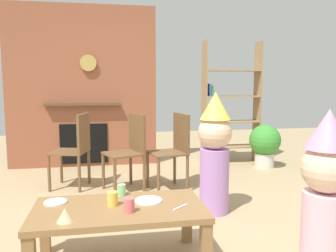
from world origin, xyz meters
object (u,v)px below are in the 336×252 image
(paper_cup_near_left, at_px, (122,190))
(paper_cup_center, at_px, (129,205))
(coffee_table, at_px, (119,216))
(dining_chair_left, at_px, (76,146))
(paper_plate_rear, at_px, (148,201))
(potted_plant_tall, at_px, (265,143))
(child_in_pink, at_px, (215,150))
(paper_plate_front, at_px, (56,202))
(birthday_cake_slice, at_px, (65,215))
(bookshelf, at_px, (227,109))
(dining_chair_right, at_px, (174,146))
(child_with_cone_hat, at_px, (325,194))
(paper_cup_near_right, at_px, (112,199))
(dining_chair_middle, at_px, (130,147))

(paper_cup_near_left, distance_m, paper_cup_center, 0.35)
(coffee_table, bearing_deg, dining_chair_left, 102.74)
(paper_plate_rear, height_order, potted_plant_tall, potted_plant_tall)
(coffee_table, xyz_separation_m, paper_cup_near_left, (0.03, 0.24, 0.11))
(paper_cup_center, bearing_deg, child_in_pink, 46.66)
(paper_plate_front, bearing_deg, birthday_cake_slice, -73.87)
(bookshelf, xyz_separation_m, paper_plate_front, (-2.25, -2.71, -0.43))
(birthday_cake_slice, height_order, dining_chair_right, dining_chair_right)
(coffee_table, distance_m, potted_plant_tall, 3.33)
(child_with_cone_hat, distance_m, dining_chair_left, 2.89)
(paper_cup_near_right, distance_m, child_with_cone_hat, 1.38)
(child_in_pink, bearing_deg, bookshelf, -153.97)
(dining_chair_right, bearing_deg, coffee_table, 53.81)
(coffee_table, distance_m, paper_cup_near_right, 0.12)
(paper_cup_center, bearing_deg, bookshelf, 59.72)
(paper_cup_near_left, distance_m, potted_plant_tall, 3.13)
(paper_plate_rear, height_order, dining_chair_middle, dining_chair_middle)
(dining_chair_right, bearing_deg, child_with_cone_hat, 91.01)
(paper_plate_front, xyz_separation_m, dining_chair_left, (0.01, 1.74, 0.09))
(coffee_table, bearing_deg, paper_cup_near_left, 83.46)
(dining_chair_middle, bearing_deg, potted_plant_tall, 178.46)
(paper_plate_front, distance_m, birthday_cake_slice, 0.38)
(birthday_cake_slice, relative_size, potted_plant_tall, 0.15)
(paper_plate_front, relative_size, paper_plate_rear, 0.81)
(child_with_cone_hat, xyz_separation_m, dining_chair_middle, (-1.04, 2.18, -0.08))
(dining_chair_middle, bearing_deg, child_in_pink, 109.12)
(coffee_table, bearing_deg, dining_chair_right, 66.66)
(coffee_table, relative_size, child_in_pink, 1.00)
(paper_cup_center, xyz_separation_m, child_with_cone_hat, (1.18, -0.35, 0.12))
(child_with_cone_hat, bearing_deg, paper_cup_center, 3.74)
(paper_plate_front, height_order, dining_chair_right, dining_chair_right)
(paper_cup_center, xyz_separation_m, dining_chair_left, (-0.49, 2.01, 0.05))
(child_in_pink, bearing_deg, potted_plant_tall, -170.23)
(coffee_table, distance_m, birthday_cake_slice, 0.41)
(bookshelf, height_order, paper_cup_near_left, bookshelf)
(paper_cup_center, distance_m, dining_chair_left, 2.07)
(birthday_cake_slice, relative_size, child_with_cone_hat, 0.09)
(paper_cup_near_left, relative_size, dining_chair_middle, 0.10)
(coffee_table, relative_size, dining_chair_right, 1.30)
(bookshelf, xyz_separation_m, paper_cup_center, (-1.74, -2.98, -0.39))
(paper_cup_near_left, distance_m, dining_chair_left, 1.72)
(paper_cup_center, height_order, birthday_cake_slice, paper_cup_center)
(paper_plate_front, xyz_separation_m, child_with_cone_hat, (1.68, -0.62, 0.16))
(paper_plate_rear, distance_m, dining_chair_left, 1.93)
(paper_plate_front, bearing_deg, paper_cup_center, -28.19)
(bookshelf, bearing_deg, coffee_table, -122.11)
(paper_cup_center, relative_size, potted_plant_tall, 0.15)
(potted_plant_tall, bearing_deg, child_with_cone_hat, -109.29)
(dining_chair_left, bearing_deg, dining_chair_middle, 179.52)
(paper_cup_near_left, bearing_deg, child_in_pink, 32.63)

